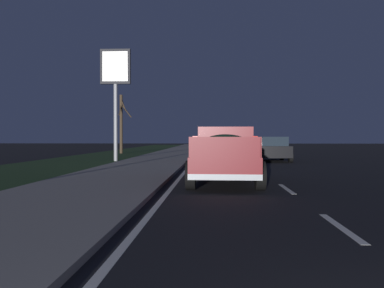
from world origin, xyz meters
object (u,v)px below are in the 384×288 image
bare_tree_far (121,122)px  gas_price_sign (115,77)px  pickup_truck (226,153)px  sedan_red (225,150)px  sedan_black (272,149)px  sedan_white (220,144)px

bare_tree_far → gas_price_sign: bearing=-169.4°
pickup_truck → sedan_red: pickup_truck is taller
sedan_red → sedan_black: (3.51, -3.09, 0.00)m
pickup_truck → bare_tree_far: size_ratio=1.01×
sedan_black → gas_price_sign: (-0.60, 9.89, 4.53)m
sedan_white → sedan_black: 15.74m
sedan_black → bare_tree_far: 17.34m
pickup_truck → gas_price_sign: gas_price_sign is taller
sedan_white → pickup_truck: bearing=179.5°
pickup_truck → sedan_red: (9.70, -0.22, -0.20)m
sedan_red → sedan_white: (18.95, -0.01, 0.00)m
pickup_truck → gas_price_sign: size_ratio=0.78×
pickup_truck → sedan_black: bearing=-14.1°
gas_price_sign → sedan_red: bearing=-113.2°
sedan_white → bare_tree_far: (-3.37, 9.18, 2.14)m
sedan_black → bare_tree_far: bare_tree_far is taller
sedan_white → gas_price_sign: gas_price_sign is taller
sedan_white → bare_tree_far: 10.01m
sedan_red → gas_price_sign: 8.67m
sedan_red → gas_price_sign: gas_price_sign is taller
gas_price_sign → pickup_truck: bearing=-152.4°
sedan_white → bare_tree_far: size_ratio=0.82×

